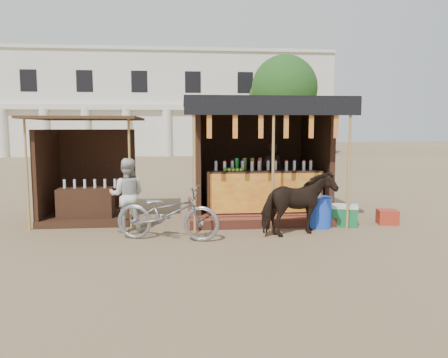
% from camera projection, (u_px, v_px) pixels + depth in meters
% --- Properties ---
extents(ground, '(120.00, 120.00, 0.00)m').
position_uv_depth(ground, '(233.00, 254.00, 7.42)').
color(ground, '#846B4C').
rests_on(ground, ground).
extents(main_stall, '(3.60, 3.61, 2.78)m').
position_uv_depth(main_stall, '(258.00, 173.00, 10.71)').
color(main_stall, brown).
rests_on(main_stall, ground).
extents(secondary_stall, '(2.40, 2.40, 2.38)m').
position_uv_depth(secondary_stall, '(83.00, 183.00, 10.22)').
color(secondary_stall, '#351F13').
rests_on(secondary_stall, ground).
extents(cow, '(1.65, 1.19, 1.27)m').
position_uv_depth(cow, '(298.00, 204.00, 8.64)').
color(cow, black).
rests_on(cow, ground).
extents(motorbike, '(2.11, 1.16, 1.05)m').
position_uv_depth(motorbike, '(168.00, 213.00, 8.30)').
color(motorbike, gray).
rests_on(motorbike, ground).
extents(bystander, '(0.76, 0.61, 1.52)m').
position_uv_depth(bystander, '(127.00, 195.00, 8.96)').
color(bystander, beige).
rests_on(bystander, ground).
extents(blue_barrel, '(0.64, 0.64, 0.67)m').
position_uv_depth(blue_barrel, '(319.00, 212.00, 9.40)').
color(blue_barrel, blue).
rests_on(blue_barrel, ground).
extents(red_crate, '(0.49, 0.46, 0.32)m').
position_uv_depth(red_crate, '(387.00, 217.00, 9.72)').
color(red_crate, '#A12C1A').
rests_on(red_crate, ground).
extents(cooler, '(0.75, 0.62, 0.46)m').
position_uv_depth(cooler, '(342.00, 215.00, 9.55)').
color(cooler, '#186E3A').
rests_on(cooler, ground).
extents(background_building, '(26.00, 7.45, 8.18)m').
position_uv_depth(background_building, '(168.00, 106.00, 36.38)').
color(background_building, silver).
rests_on(background_building, ground).
extents(tree, '(4.50, 4.40, 7.00)m').
position_uv_depth(tree, '(281.00, 91.00, 29.32)').
color(tree, '#382314').
rests_on(tree, ground).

